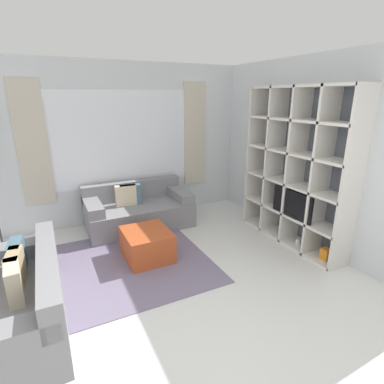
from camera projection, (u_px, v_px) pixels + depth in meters
ground_plane at (228, 349)px, 2.67m from camera, size 16.00×16.00×0.00m
wall_back at (123, 144)px, 5.17m from camera, size 5.60×0.11×2.70m
wall_right at (293, 150)px, 4.65m from camera, size 0.07×4.60×2.70m
area_rug at (115, 267)px, 3.93m from camera, size 2.45×1.97×0.01m
shelving_unit at (297, 170)px, 4.36m from camera, size 0.39×1.86×2.29m
couch_main at (138, 210)px, 5.12m from camera, size 1.73×0.88×0.74m
couch_side at (18, 302)px, 2.84m from camera, size 0.88×1.67×0.74m
ottoman at (147, 244)px, 4.11m from camera, size 0.60×0.68×0.40m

